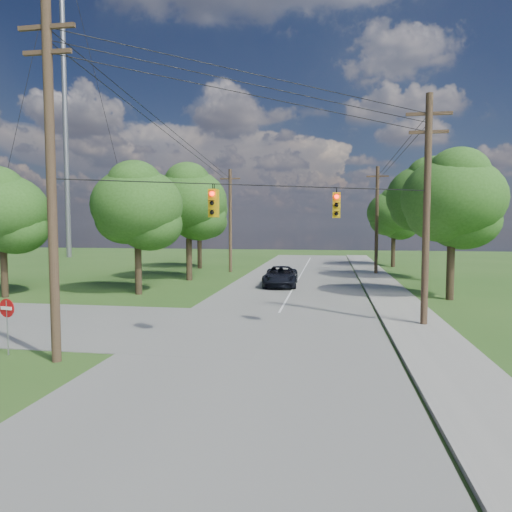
% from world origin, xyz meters
% --- Properties ---
extents(ground, '(140.00, 140.00, 0.00)m').
position_xyz_m(ground, '(0.00, 0.00, 0.00)').
color(ground, '#2B521B').
rests_on(ground, ground).
extents(main_road, '(10.00, 100.00, 0.03)m').
position_xyz_m(main_road, '(2.00, 5.00, 0.01)').
color(main_road, gray).
rests_on(main_road, ground).
extents(sidewalk_east, '(2.60, 100.00, 0.12)m').
position_xyz_m(sidewalk_east, '(8.70, 5.00, 0.06)').
color(sidewalk_east, gray).
rests_on(sidewalk_east, ground).
extents(pole_sw, '(2.00, 0.32, 12.00)m').
position_xyz_m(pole_sw, '(-4.60, 0.40, 6.23)').
color(pole_sw, '#4C3B27').
rests_on(pole_sw, ground).
extents(pole_ne, '(2.00, 0.32, 10.50)m').
position_xyz_m(pole_ne, '(8.90, 8.00, 5.47)').
color(pole_ne, '#4C3B27').
rests_on(pole_ne, ground).
extents(pole_north_e, '(2.00, 0.32, 10.00)m').
position_xyz_m(pole_north_e, '(8.90, 30.00, 5.13)').
color(pole_north_e, '#4C3B27').
rests_on(pole_north_e, ground).
extents(pole_north_w, '(2.00, 0.32, 10.00)m').
position_xyz_m(pole_north_w, '(-5.00, 30.00, 5.13)').
color(pole_north_w, '#4C3B27').
rests_on(pole_north_w, ground).
extents(power_lines, '(13.93, 29.62, 4.93)m').
position_xyz_m(power_lines, '(1.50, 11.54, 9.15)').
color(power_lines, black).
rests_on(power_lines, ground).
extents(traffic_signals, '(4.91, 3.27, 1.05)m').
position_xyz_m(traffic_signals, '(2.55, 4.43, 5.50)').
color(traffic_signals, '#CA9C0B').
rests_on(traffic_signals, ground).
extents(radio_mast, '(0.70, 0.70, 45.00)m').
position_xyz_m(radio_mast, '(-32.00, 46.00, 22.50)').
color(radio_mast, gray).
rests_on(radio_mast, ground).
extents(tree_w_near, '(6.00, 6.00, 8.40)m').
position_xyz_m(tree_w_near, '(-8.00, 15.00, 5.92)').
color(tree_w_near, '#3E2E1F').
rests_on(tree_w_near, ground).
extents(tree_w_mid, '(6.40, 6.40, 9.22)m').
position_xyz_m(tree_w_mid, '(-7.00, 23.00, 6.58)').
color(tree_w_mid, '#3E2E1F').
rests_on(tree_w_mid, ground).
extents(tree_w_far, '(6.00, 6.00, 8.73)m').
position_xyz_m(tree_w_far, '(-9.00, 33.00, 6.25)').
color(tree_w_far, '#3E2E1F').
rests_on(tree_w_far, ground).
extents(tree_e_near, '(6.20, 6.20, 8.81)m').
position_xyz_m(tree_e_near, '(12.00, 16.00, 6.25)').
color(tree_e_near, '#3E2E1F').
rests_on(tree_e_near, ground).
extents(tree_e_mid, '(6.60, 6.60, 9.64)m').
position_xyz_m(tree_e_mid, '(12.50, 26.00, 6.91)').
color(tree_e_mid, '#3E2E1F').
rests_on(tree_e_mid, ground).
extents(tree_e_far, '(5.80, 5.80, 8.32)m').
position_xyz_m(tree_e_far, '(11.50, 38.00, 5.92)').
color(tree_e_far, '#3E2E1F').
rests_on(tree_e_far, ground).
extents(tree_cross_n, '(5.60, 5.60, 7.91)m').
position_xyz_m(tree_cross_n, '(-16.00, 12.50, 5.59)').
color(tree_cross_n, '#3E2E1F').
rests_on(tree_cross_n, ground).
extents(car_main_north, '(2.68, 5.42, 1.48)m').
position_xyz_m(car_main_north, '(0.97, 20.38, 0.77)').
color(car_main_north, black).
rests_on(car_main_north, main_road).
extents(do_not_enter_sign, '(0.68, 0.17, 2.04)m').
position_xyz_m(do_not_enter_sign, '(-6.76, 0.82, 1.51)').
color(do_not_enter_sign, gray).
rests_on(do_not_enter_sign, ground).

